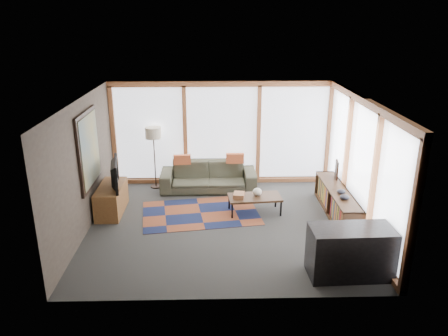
{
  "coord_description": "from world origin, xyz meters",
  "views": [
    {
      "loc": [
        -0.22,
        -8.11,
        4.09
      ],
      "look_at": [
        0.0,
        0.4,
        1.1
      ],
      "focal_mm": 35.0,
      "sensor_mm": 36.0,
      "label": 1
    }
  ],
  "objects_px": {
    "sofa": "(208,176)",
    "coffee_table": "(255,204)",
    "floor_lamp": "(155,158)",
    "bar_counter": "(350,252)",
    "television": "(111,174)",
    "tv_console": "(111,199)",
    "bookshelf": "(337,202)"
  },
  "relations": [
    {
      "from": "sofa",
      "to": "bar_counter",
      "type": "relative_size",
      "value": 1.72
    },
    {
      "from": "sofa",
      "to": "television",
      "type": "xyz_separation_m",
      "value": [
        -2.04,
        -1.31,
        0.57
      ]
    },
    {
      "from": "floor_lamp",
      "to": "television",
      "type": "relative_size",
      "value": 1.47
    },
    {
      "from": "sofa",
      "to": "tv_console",
      "type": "relative_size",
      "value": 1.92
    },
    {
      "from": "tv_console",
      "to": "television",
      "type": "distance_m",
      "value": 0.61
    },
    {
      "from": "floor_lamp",
      "to": "coffee_table",
      "type": "relative_size",
      "value": 1.36
    },
    {
      "from": "coffee_table",
      "to": "bar_counter",
      "type": "height_order",
      "value": "bar_counter"
    },
    {
      "from": "sofa",
      "to": "bookshelf",
      "type": "height_order",
      "value": "sofa"
    },
    {
      "from": "sofa",
      "to": "coffee_table",
      "type": "distance_m",
      "value": 1.72
    },
    {
      "from": "bar_counter",
      "to": "floor_lamp",
      "type": "bearing_deg",
      "value": 130.39
    },
    {
      "from": "sofa",
      "to": "floor_lamp",
      "type": "bearing_deg",
      "value": 171.44
    },
    {
      "from": "floor_lamp",
      "to": "tv_console",
      "type": "relative_size",
      "value": 1.28
    },
    {
      "from": "bookshelf",
      "to": "tv_console",
      "type": "height_order",
      "value": "tv_console"
    },
    {
      "from": "sofa",
      "to": "tv_console",
      "type": "distance_m",
      "value": 2.45
    },
    {
      "from": "tv_console",
      "to": "bar_counter",
      "type": "height_order",
      "value": "bar_counter"
    },
    {
      "from": "television",
      "to": "bar_counter",
      "type": "xyz_separation_m",
      "value": [
        4.4,
        -2.53,
        -0.48
      ]
    },
    {
      "from": "sofa",
      "to": "floor_lamp",
      "type": "height_order",
      "value": "floor_lamp"
    },
    {
      "from": "sofa",
      "to": "floor_lamp",
      "type": "xyz_separation_m",
      "value": [
        -1.32,
        0.19,
        0.43
      ]
    },
    {
      "from": "bar_counter",
      "to": "bookshelf",
      "type": "bearing_deg",
      "value": 77.7
    },
    {
      "from": "coffee_table",
      "to": "tv_console",
      "type": "height_order",
      "value": "tv_console"
    },
    {
      "from": "floor_lamp",
      "to": "bar_counter",
      "type": "distance_m",
      "value": 5.47
    },
    {
      "from": "coffee_table",
      "to": "bar_counter",
      "type": "relative_size",
      "value": 0.84
    },
    {
      "from": "coffee_table",
      "to": "bar_counter",
      "type": "bearing_deg",
      "value": -61.42
    },
    {
      "from": "bar_counter",
      "to": "television",
      "type": "bearing_deg",
      "value": 148.12
    },
    {
      "from": "bookshelf",
      "to": "sofa",
      "type": "bearing_deg",
      "value": 150.99
    },
    {
      "from": "sofa",
      "to": "coffee_table",
      "type": "bearing_deg",
      "value": -53.88
    },
    {
      "from": "floor_lamp",
      "to": "television",
      "type": "xyz_separation_m",
      "value": [
        -0.72,
        -1.5,
        0.13
      ]
    },
    {
      "from": "floor_lamp",
      "to": "bookshelf",
      "type": "relative_size",
      "value": 0.66
    },
    {
      "from": "floor_lamp",
      "to": "coffee_table",
      "type": "bearing_deg",
      "value": -33.74
    },
    {
      "from": "sofa",
      "to": "coffee_table",
      "type": "relative_size",
      "value": 2.05
    },
    {
      "from": "coffee_table",
      "to": "tv_console",
      "type": "xyz_separation_m",
      "value": [
        -3.12,
        0.11,
        0.11
      ]
    },
    {
      "from": "television",
      "to": "tv_console",
      "type": "bearing_deg",
      "value": 40.92
    }
  ]
}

